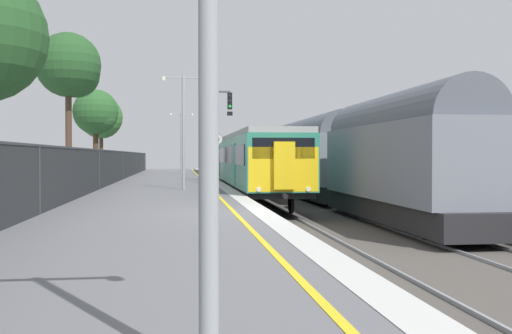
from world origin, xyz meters
TOP-DOWN VIEW (x-y plane):
  - ground at (2.64, 0.00)m, footprint 17.40×110.00m
  - commuter_train_at_platform at (2.10, 27.20)m, footprint 2.83×42.78m
  - freight_train_adjacent_track at (6.10, 17.27)m, footprint 2.60×37.60m
  - signal_gantry at (0.61, 19.52)m, footprint 1.10×0.24m
  - speed_limit_sign at (0.25, 16.54)m, footprint 0.59×0.08m
  - platform_lamp_mid at (-1.63, 11.14)m, footprint 2.00×0.20m
  - platform_lamp_far at (-1.63, 34.28)m, footprint 2.00×0.20m
  - platform_back_fence at (-5.45, 0.00)m, footprint 0.07×99.00m
  - background_tree_left at (-7.59, 27.12)m, footprint 3.19×3.19m
  - background_tree_centre at (-8.25, 35.25)m, footprint 3.60×3.60m
  - background_tree_right at (-8.30, 20.94)m, footprint 3.88×3.88m

SIDE VIEW (x-z plane):
  - ground at x=2.64m, z-range -1.21..0.00m
  - platform_back_fence at x=-5.45m, z-range 0.04..1.88m
  - commuter_train_at_platform at x=2.10m, z-range -0.64..3.17m
  - freight_train_adjacent_track at x=6.10m, z-range -0.78..3.97m
  - speed_limit_sign at x=0.25m, z-range 0.37..3.11m
  - platform_lamp_far at x=-1.63m, z-range 0.50..5.69m
  - platform_lamp_mid at x=-1.63m, z-range 0.50..5.70m
  - signal_gantry at x=0.61m, z-range 0.66..6.09m
  - background_tree_left at x=-7.59m, z-range 1.41..7.65m
  - background_tree_centre at x=-8.25m, z-range 1.39..7.97m
  - background_tree_right at x=-8.30m, z-range 2.35..11.28m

